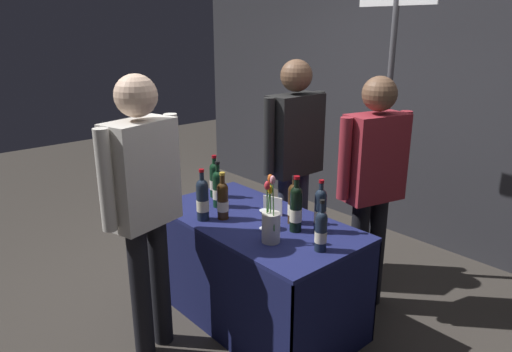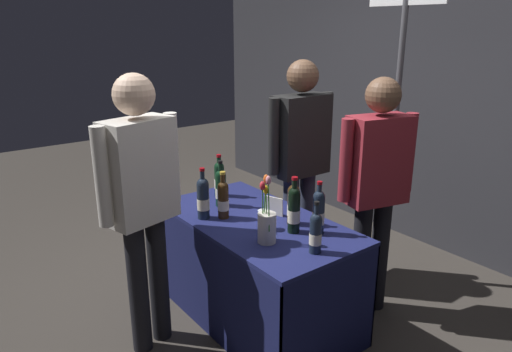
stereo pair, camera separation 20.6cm
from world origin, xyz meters
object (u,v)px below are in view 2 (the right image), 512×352
at_px(vendor_presenter, 376,179).
at_px(featured_wine_bottle, 203,198).
at_px(display_bottle_0, 319,212).
at_px(taster_foreground_right, 141,192).
at_px(booth_signpost, 397,104).
at_px(wine_glass_near_vendor, 263,216).
at_px(tasting_table, 256,250).
at_px(flower_vase, 267,224).

bearing_deg(vendor_presenter, featured_wine_bottle, -20.08).
xyz_separation_m(display_bottle_0, taster_foreground_right, (-0.57, -0.87, 0.15)).
distance_m(featured_wine_bottle, display_bottle_0, 0.76).
xyz_separation_m(taster_foreground_right, booth_signpost, (0.34, 1.86, 0.37)).
height_order(featured_wine_bottle, booth_signpost, booth_signpost).
bearing_deg(taster_foreground_right, booth_signpost, -24.29).
xyz_separation_m(display_bottle_0, booth_signpost, (-0.23, 0.99, 0.53)).
height_order(display_bottle_0, wine_glass_near_vendor, display_bottle_0).
xyz_separation_m(tasting_table, flower_vase, (0.30, -0.15, 0.34)).
height_order(vendor_presenter, booth_signpost, booth_signpost).
bearing_deg(vendor_presenter, tasting_table, -16.80).
bearing_deg(flower_vase, booth_signpost, 95.93).
height_order(tasting_table, flower_vase, flower_vase).
xyz_separation_m(tasting_table, display_bottle_0, (0.40, 0.17, 0.36)).
xyz_separation_m(wine_glass_near_vendor, booth_signpost, (0.02, 1.21, 0.58)).
relative_size(tasting_table, taster_foreground_right, 0.84).
xyz_separation_m(featured_wine_bottle, display_bottle_0, (0.63, 0.43, -0.00)).
bearing_deg(taster_foreground_right, flower_vase, -55.01).
bearing_deg(taster_foreground_right, tasting_table, -27.75).
xyz_separation_m(featured_wine_bottle, taster_foreground_right, (0.06, -0.44, 0.15)).
distance_m(tasting_table, booth_signpost, 1.47).
xyz_separation_m(featured_wine_bottle, vendor_presenter, (0.64, 0.94, 0.11)).
distance_m(featured_wine_bottle, vendor_presenter, 1.14).
distance_m(featured_wine_bottle, taster_foreground_right, 0.47).
height_order(tasting_table, booth_signpost, booth_signpost).
height_order(display_bottle_0, vendor_presenter, vendor_presenter).
bearing_deg(featured_wine_bottle, tasting_table, 48.15).
bearing_deg(featured_wine_bottle, flower_vase, 10.99).
distance_m(wine_glass_near_vendor, taster_foreground_right, 0.75).
bearing_deg(tasting_table, flower_vase, -26.76).
bearing_deg(featured_wine_bottle, wine_glass_near_vendor, 28.74).
bearing_deg(wine_glass_near_vendor, featured_wine_bottle, -151.26).
bearing_deg(display_bottle_0, wine_glass_near_vendor, -138.65).
height_order(featured_wine_bottle, taster_foreground_right, taster_foreground_right).
distance_m(flower_vase, taster_foreground_right, 0.75).
relative_size(featured_wine_bottle, booth_signpost, 0.15).
relative_size(wine_glass_near_vendor, flower_vase, 0.30).
bearing_deg(vendor_presenter, flower_vase, 7.05).
bearing_deg(booth_signpost, featured_wine_bottle, -105.74).
height_order(tasting_table, display_bottle_0, display_bottle_0).
distance_m(featured_wine_bottle, flower_vase, 0.55).
relative_size(tasting_table, wine_glass_near_vendor, 11.62).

